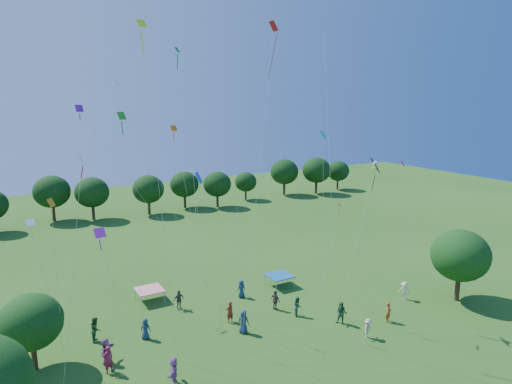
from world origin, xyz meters
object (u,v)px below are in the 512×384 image
object	(u,v)px
near_tree_east	(460,255)
tent_red_stripe	(149,290)
tent_blue	(279,276)
red_high_kite	(269,80)
near_tree_north	(31,322)
pirate_kite	(375,166)

from	to	relation	value
near_tree_east	tent_red_stripe	xyz separation A→B (m)	(-23.38, 13.25, -3.07)
tent_blue	red_high_kite	distance (m)	19.35
near_tree_north	tent_red_stripe	world-z (taller)	near_tree_north
near_tree_north	red_high_kite	xyz separation A→B (m)	(15.95, -2.86, 15.24)
near_tree_north	near_tree_east	xyz separation A→B (m)	(32.95, -6.89, 0.76)
tent_blue	near_tree_east	bearing A→B (deg)	-41.14
near_tree_north	pirate_kite	bearing A→B (deg)	-11.24
near_tree_north	red_high_kite	size ratio (longest dim) A/B	0.24
near_tree_north	near_tree_east	size ratio (longest dim) A/B	0.81
tent_red_stripe	pirate_kite	world-z (taller)	pirate_kite
tent_red_stripe	pirate_kite	distance (m)	21.67
tent_red_stripe	red_high_kite	xyz separation A→B (m)	(6.38, -9.22, 17.55)
tent_red_stripe	tent_blue	bearing A→B (deg)	-14.19
near_tree_east	near_tree_north	bearing A→B (deg)	168.19
pirate_kite	tent_blue	bearing A→B (deg)	111.42
near_tree_east	tent_blue	world-z (taller)	near_tree_east
tent_red_stripe	red_high_kite	world-z (taller)	red_high_kite
tent_red_stripe	pirate_kite	bearing A→B (deg)	-37.12
near_tree_east	tent_blue	bearing A→B (deg)	138.86
near_tree_east	tent_blue	xyz separation A→B (m)	(-11.82, 10.33, -3.07)
red_high_kite	pirate_kite	bearing A→B (deg)	-13.25
near_tree_north	tent_blue	size ratio (longest dim) A/B	2.34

